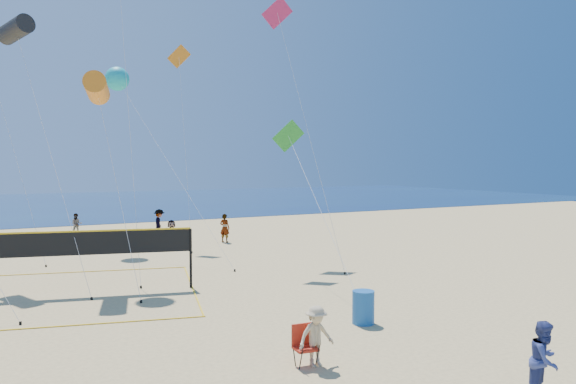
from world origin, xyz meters
name	(u,v)px	position (x,y,z in m)	size (l,w,h in m)	color
ocean	(37,205)	(0.00, 62.00, 0.01)	(140.00, 50.00, 0.03)	navy
bystander_a	(545,360)	(5.04, -1.00, 0.81)	(0.79, 0.61, 1.62)	navy
bystander_b	(316,336)	(1.88, 2.82, 0.73)	(0.94, 0.54, 1.45)	tan
far_person_1	(172,234)	(4.11, 22.31, 0.82)	(1.51, 0.48, 1.63)	gray
far_person_2	(225,228)	(7.73, 23.34, 0.87)	(0.64, 0.42, 1.75)	gray
far_person_3	(77,224)	(0.25, 31.42, 0.72)	(0.70, 0.55, 1.44)	gray
far_person_4	(159,223)	(4.77, 27.31, 0.92)	(1.19, 0.69, 1.85)	gray
camp_chair	(304,342)	(1.65, 3.01, 0.55)	(0.57, 0.69, 1.09)	#B02414
trash_barrel	(363,307)	(4.96, 5.18, 0.50)	(0.67, 0.67, 1.00)	#18549E
volleyball_net	(72,251)	(-2.26, 13.37, 1.61)	(10.63, 10.52, 2.36)	black
kite_1	(16,30)	(-3.74, 18.39, 10.52)	(2.74, 7.41, 11.08)	black
kite_2	(97,88)	(-1.06, 14.77, 7.79)	(1.42, 5.08, 8.37)	orange
kite_4	(292,145)	(6.83, 13.10, 5.65)	(2.17, 8.01, 6.79)	green
kite_5	(281,26)	(8.84, 18.06, 12.03)	(1.74, 7.00, 13.69)	#C42556
kite_7	(117,79)	(1.67, 24.38, 9.60)	(3.77, 10.63, 10.29)	#15A2B0
kite_9	(180,71)	(5.24, 24.08, 10.31)	(1.36, 4.47, 11.90)	orange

